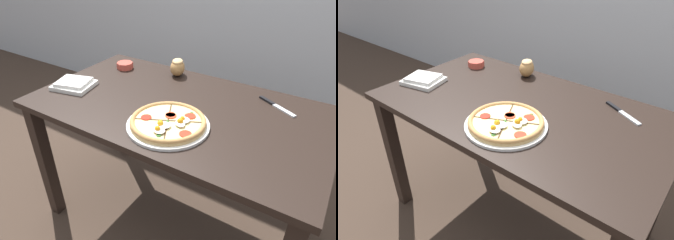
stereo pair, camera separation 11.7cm
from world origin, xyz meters
The scene contains 7 objects.
ground_plane centered at (0.00, 0.00, 0.00)m, with size 12.00×12.00×0.00m, color #3D2D23.
dining_table centered at (0.00, 0.00, 0.62)m, with size 1.32×0.75×0.73m.
pizza centered at (0.06, -0.17, 0.75)m, with size 0.33×0.33×0.05m.
ramekin_bowl centered at (-0.47, 0.21, 0.75)m, with size 0.09×0.09×0.04m.
napkin_folded centered at (-0.53, -0.12, 0.75)m, with size 0.21×0.19×0.04m.
bread_piece_near centered at (-0.17, 0.28, 0.78)m, with size 0.11×0.12×0.09m.
knife_main centered at (0.38, 0.22, 0.74)m, with size 0.19×0.12×0.01m.
Camera 2 is at (0.69, -0.95, 1.38)m, focal length 32.00 mm.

